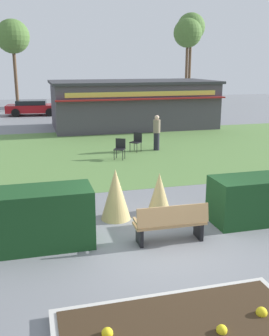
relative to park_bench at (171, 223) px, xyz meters
name	(u,v)px	position (x,y,z in m)	size (l,w,h in m)	color
ground_plane	(163,244)	(-0.21, -0.07, -0.48)	(80.00, 80.00, 0.00)	slate
lawn_patch	(94,152)	(-0.21, 10.01, -0.48)	(36.00, 12.00, 0.01)	#5B8442
park_bench	(171,223)	(0.00, 0.00, 0.00)	(1.71, 0.55, 0.95)	tan
hedge_left	(38,218)	(-2.97, 0.59, 0.20)	(2.45, 1.10, 1.36)	#19421E
hedge_right	(247,200)	(2.35, 0.64, 0.13)	(1.85, 1.10, 1.21)	#19421E
ornamental_grass_behind_left	(159,193)	(0.34, 1.89, 0.10)	(0.66, 0.66, 1.15)	tan
ornamental_grass_behind_right	(116,194)	(-0.93, 1.74, 0.21)	(0.80, 0.80, 1.39)	tan
food_kiosk	(133,104)	(3.50, 16.99, 1.02)	(10.48, 5.50, 2.98)	#47424C
cafe_chair_west	(120,147)	(0.69, 8.39, 0.05)	(0.59, 0.59, 0.89)	black
cafe_chair_east	(137,140)	(1.79, 9.69, 0.05)	(0.62, 0.62, 0.89)	black
person_standing	(157,132)	(2.79, 9.70, 0.38)	(0.34, 0.34, 1.69)	#23232D
parked_car_west_slot	(33,107)	(-2.77, 24.71, 0.16)	(4.36, 2.37, 1.20)	maroon
tree_left_bg	(13,37)	(-4.02, 27.95, 5.68)	(2.80, 2.80, 7.63)	brown
tree_right_bg	(188,34)	(12.43, 29.89, 6.37)	(2.80, 2.80, 8.33)	brown
tree_center_bg	(191,28)	(13.09, 30.71, 6.96)	(2.80, 2.80, 8.94)	brown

